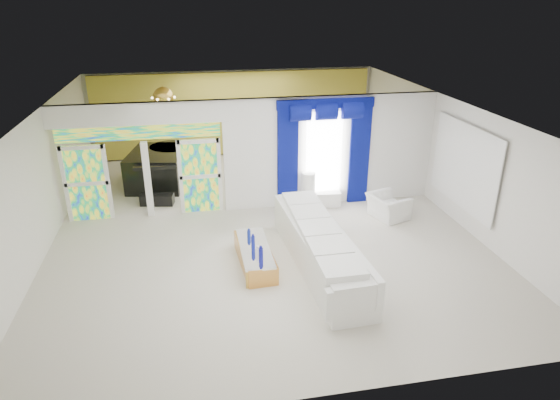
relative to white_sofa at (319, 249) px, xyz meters
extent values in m
plane|color=#B7AF9E|center=(-0.93, 2.39, -0.42)|extent=(12.00, 12.00, 0.00)
cube|color=white|center=(1.22, 3.39, 1.08)|extent=(5.70, 0.18, 3.00)
cube|color=white|center=(-3.78, 3.39, 2.31)|extent=(4.30, 0.18, 0.55)
cube|color=#994C3F|center=(-5.20, 3.39, 0.58)|extent=(0.95, 0.04, 2.00)
cube|color=#994C3F|center=(-2.35, 3.39, 0.58)|extent=(0.95, 0.04, 2.00)
cube|color=#994C3F|center=(-3.78, 3.39, 1.83)|extent=(4.00, 0.05, 0.35)
cube|color=white|center=(0.97, 3.29, 1.03)|extent=(1.00, 0.02, 2.30)
cube|color=#04094E|center=(-0.03, 3.26, 0.98)|extent=(0.55, 0.10, 2.80)
cube|color=#04094E|center=(1.97, 3.26, 0.98)|extent=(0.55, 0.10, 2.80)
cube|color=#04094E|center=(0.97, 3.26, 2.40)|extent=(2.60, 0.12, 0.25)
cube|color=white|center=(4.01, 1.39, 1.13)|extent=(0.04, 2.70, 1.90)
cube|color=#B0952A|center=(-0.93, 8.29, 1.08)|extent=(9.70, 0.12, 2.90)
cube|color=white|center=(0.00, 0.00, 0.00)|extent=(1.17, 4.41, 0.83)
cube|color=gold|center=(-1.35, 0.30, -0.21)|extent=(0.72, 1.89, 0.41)
cube|color=white|center=(0.83, 3.16, -0.22)|extent=(1.23, 0.50, 0.40)
cylinder|color=white|center=(0.53, 3.16, 0.27)|extent=(0.36, 0.36, 0.58)
imported|color=white|center=(2.41, 2.07, -0.10)|extent=(1.08, 1.16, 0.62)
cube|color=black|center=(-3.57, 5.67, 0.11)|extent=(1.93, 2.32, 1.04)
cube|color=black|center=(-3.57, 4.07, -0.26)|extent=(0.95, 0.51, 0.30)
cube|color=#AA7955|center=(-5.53, 5.57, -0.03)|extent=(0.63, 0.60, 0.78)
sphere|color=gold|center=(-3.23, 5.79, 2.23)|extent=(0.60, 0.60, 0.60)
cylinder|color=white|center=(-1.32, 0.00, 0.07)|extent=(0.10, 0.10, 0.15)
cylinder|color=navy|center=(-1.29, -0.18, 0.12)|extent=(0.09, 0.09, 0.24)
cylinder|color=#151F95|center=(-1.38, 0.28, 0.14)|extent=(0.08, 0.08, 0.29)
cylinder|color=navy|center=(-1.41, 0.79, 0.09)|extent=(0.08, 0.08, 0.17)
camera|label=1|loc=(-2.52, -8.83, 5.02)|focal=31.22mm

